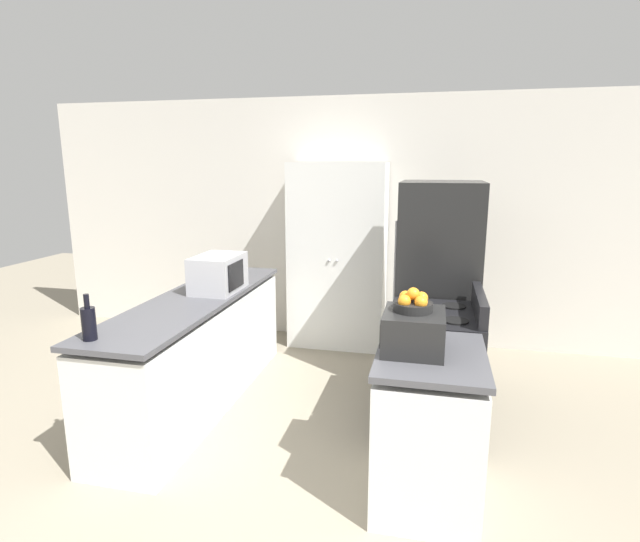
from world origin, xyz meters
TOP-DOWN VIEW (x-y plane):
  - ground_plane at (0.00, 0.00)m, footprint 14.00×14.00m
  - wall_back at (0.00, 3.14)m, footprint 7.00×0.06m
  - counter_left at (-0.92, 1.28)m, footprint 0.60×2.36m
  - counter_right at (0.92, 0.50)m, footprint 0.60×0.79m
  - pantry_cabinet at (-0.08, 2.86)m, footprint 0.99×0.48m
  - stove at (0.94, 1.28)m, footprint 0.66×0.75m
  - refrigerator at (0.95, 2.07)m, footprint 0.69×0.74m
  - microwave at (-0.81, 1.52)m, footprint 0.34×0.49m
  - wine_bottle at (-1.07, 0.26)m, footprint 0.08×0.08m
  - toaster_oven at (0.81, 0.51)m, footprint 0.34×0.38m
  - fruit_bowl at (0.80, 0.53)m, footprint 0.22×0.22m

SIDE VIEW (x-z plane):
  - ground_plane at x=0.00m, z-range 0.00..0.00m
  - counter_right at x=0.92m, z-range -0.01..0.87m
  - counter_left at x=-0.92m, z-range -0.01..0.87m
  - stove at x=0.94m, z-range -0.07..0.97m
  - refrigerator at x=0.95m, z-range 0.00..1.77m
  - pantry_cabinet at x=-0.08m, z-range 0.00..1.92m
  - wine_bottle at x=-1.07m, z-range 0.85..1.13m
  - toaster_oven at x=0.81m, z-range 0.88..1.11m
  - microwave at x=-0.81m, z-range 0.88..1.18m
  - fruit_bowl at x=0.80m, z-range 1.09..1.22m
  - wall_back at x=0.00m, z-range 0.00..2.60m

